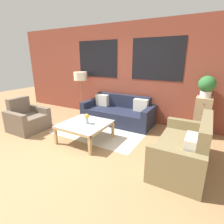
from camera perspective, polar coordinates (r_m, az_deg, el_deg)
ground_plane at (r=3.79m, az=-12.68°, el=-12.20°), size 16.00×16.00×0.00m
wall_back_brick at (r=5.37m, az=4.24°, el=12.64°), size 8.40×0.09×2.80m
rug at (r=4.63m, az=-3.65°, el=-6.09°), size 2.26×1.53×0.00m
couch_dark at (r=5.14m, az=1.98°, el=-0.41°), size 2.05×0.88×0.78m
settee_vintage at (r=3.33m, az=22.48°, el=-11.44°), size 0.80×1.53×0.92m
armchair_corner at (r=5.12m, az=-25.90°, el=-2.26°), size 0.80×0.85×0.84m
coffee_table at (r=4.01m, az=-8.76°, el=-4.37°), size 1.00×1.00×0.43m
floor_lamp at (r=5.76m, az=-10.21°, el=10.94°), size 0.42×0.42×1.41m
drawer_cabinet at (r=4.76m, az=27.29°, el=-1.32°), size 0.36×0.41×0.95m
potted_plant at (r=4.60m, az=28.58°, el=7.63°), size 0.38×0.38×0.50m
flower_vase at (r=3.91m, az=-8.23°, el=-1.88°), size 0.11×0.11×0.23m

